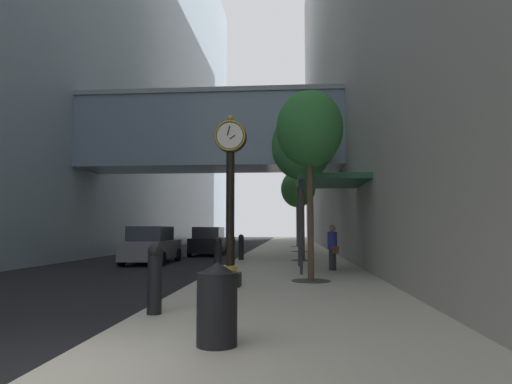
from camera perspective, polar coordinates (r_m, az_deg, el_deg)
The scene contains 17 objects.
ground_plane at distance 31.55m, azimuth -0.48°, elevation -7.69°, with size 110.00×110.00×0.00m, color black.
sidewalk_right at distance 34.43m, azimuth 4.45°, elevation -7.32°, with size 5.37×80.00×0.14m, color #ADA593.
building_block_left at distance 41.41m, azimuth -19.01°, elevation 20.30°, with size 22.89×80.00×38.12m.
street_clock at distance 11.60m, azimuth -3.34°, elevation 0.11°, with size 0.84×0.55×4.48m.
bollard_nearest at distance 8.07m, azimuth -12.89°, elevation -10.63°, with size 0.27×0.27×1.21m.
bollard_third at distance 14.67m, azimuth -4.90°, elevation -8.03°, with size 0.27×0.27×1.21m.
bollard_fourth at distance 18.03m, azimuth -3.14°, elevation -7.43°, with size 0.27×0.27×1.21m.
bollard_fifth at distance 21.40m, azimuth -1.93°, elevation -7.01°, with size 0.27×0.27×1.21m.
street_tree_near at distance 13.09m, azimuth 6.90°, elevation 7.91°, with size 1.94×1.94×5.50m.
street_tree_mid_near at distance 21.33m, azimuth 5.94°, elevation 5.91°, with size 2.89×2.89×7.10m.
street_tree_mid_far at distance 29.27m, azimuth 5.55°, elevation 0.49°, with size 2.17×2.17×5.42m.
street_tree_far at distance 37.49m, azimuth 5.31°, elevation 0.38°, with size 2.71×2.71×6.40m.
trash_bin at distance 5.84m, azimuth -5.02°, elevation -13.99°, with size 0.53×0.53×1.05m.
pedestrian_walking at distance 16.26m, azimuth 9.81°, elevation -6.92°, with size 0.45×0.52×1.61m.
storefront_awning at distance 16.32m, azimuth 9.42°, elevation 1.17°, with size 2.40×3.60×3.30m.
car_grey_near at distance 21.42m, azimuth -13.28°, elevation -6.72°, with size 2.12×4.58×1.73m.
car_black_mid at distance 27.69m, azimuth -6.04°, elevation -6.35°, with size 2.10×4.73×1.72m.
Camera 1 is at (2.71, -4.39, 1.62)m, focal length 31.08 mm.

